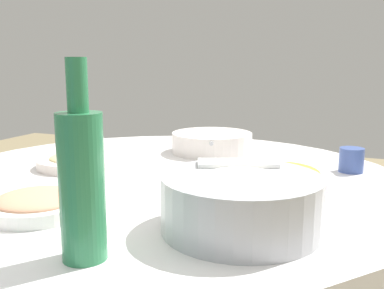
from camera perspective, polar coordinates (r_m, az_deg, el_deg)
name	(u,v)px	position (r m, az deg, el deg)	size (l,w,h in m)	color
round_dining_table	(163,210)	(1.16, -3.72, -8.51)	(1.24, 1.24, 0.73)	#99999E
rice_bowl	(241,202)	(0.77, 6.38, -7.37)	(0.28, 0.28, 0.11)	#B2B5BA
soup_bowl	(212,143)	(1.42, 2.60, 0.18)	(0.26, 0.27, 0.06)	silver
dish_noodles	(76,161)	(1.26, -14.76, -2.09)	(0.22, 0.22, 0.04)	silver
dish_tofu_braise	(284,176)	(1.09, 11.86, -3.97)	(0.24, 0.24, 0.04)	white
dish_shrimp	(38,203)	(0.91, -19.36, -7.17)	(0.20, 0.20, 0.04)	white
green_bottle	(82,181)	(0.66, -14.11, -4.63)	(0.07, 0.07, 0.30)	#2D7D4D
tea_cup_near	(351,160)	(1.24, 19.96, -1.89)	(0.06, 0.06, 0.06)	#395094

